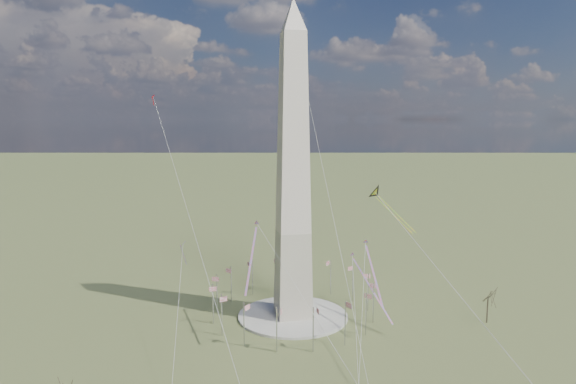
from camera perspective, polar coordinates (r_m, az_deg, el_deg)
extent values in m
plane|color=#3F5229|center=(173.58, 0.55, -13.72)|extent=(2000.00, 2000.00, 0.00)
cylinder|color=#B5B2A6|center=(173.44, 0.55, -13.59)|extent=(36.00, 36.00, 0.80)
pyramid|color=beige|center=(164.22, 0.60, 19.08)|extent=(9.90, 9.90, 10.00)
cylinder|color=silver|center=(178.41, 8.89, -10.98)|extent=(0.36, 0.36, 13.00)
cube|color=#AB161A|center=(177.92, 8.77, -9.23)|extent=(2.40, 0.08, 1.50)
cylinder|color=silver|center=(186.61, 7.21, -10.08)|extent=(0.36, 0.36, 13.00)
cube|color=#AB161A|center=(185.97, 6.97, -8.43)|extent=(2.25, 0.99, 1.50)
cylinder|color=silver|center=(192.57, 4.77, -9.46)|extent=(0.36, 0.36, 13.00)
cube|color=#AB161A|center=(191.64, 4.44, -7.89)|extent=(1.75, 1.75, 1.50)
cylinder|color=silver|center=(195.62, 1.89, -9.16)|extent=(0.36, 0.36, 13.00)
cube|color=#AB161A|center=(194.31, 1.52, -7.65)|extent=(0.99, 2.25, 1.50)
cylinder|color=silver|center=(195.43, -1.12, -9.17)|extent=(0.36, 0.36, 13.00)
cube|color=#AB161A|center=(193.70, -1.50, -7.70)|extent=(0.08, 2.40, 1.50)
cylinder|color=silver|center=(192.03, -3.96, -9.51)|extent=(0.36, 0.36, 13.00)
cube|color=#AB161A|center=(189.87, -4.32, -8.05)|extent=(0.99, 2.25, 1.50)
cylinder|color=silver|center=(185.77, -6.33, -10.15)|extent=(0.36, 0.36, 13.00)
cube|color=#AB161A|center=(183.23, -6.62, -8.68)|extent=(1.75, 1.75, 1.50)
cylinder|color=silver|center=(177.38, -7.91, -11.07)|extent=(0.36, 0.36, 13.00)
cube|color=#AB161A|center=(174.55, -8.08, -9.56)|extent=(2.25, 0.99, 1.50)
cylinder|color=silver|center=(167.91, -8.34, -12.20)|extent=(0.36, 0.36, 13.00)
cube|color=#AB161A|center=(164.92, -8.35, -10.63)|extent=(2.40, 0.08, 1.50)
cylinder|color=silver|center=(158.75, -7.37, -13.40)|extent=(0.36, 0.36, 13.00)
cube|color=#AB161A|center=(155.80, -7.19, -11.74)|extent=(2.25, 0.99, 1.50)
cylinder|color=silver|center=(151.46, -4.91, -14.44)|extent=(0.36, 0.36, 13.00)
cube|color=#AB161A|center=(148.77, -4.53, -12.67)|extent=(1.75, 1.75, 1.50)
cylinder|color=silver|center=(147.50, -1.26, -15.05)|extent=(0.36, 0.36, 13.00)
cube|color=#AB161A|center=(145.26, -0.75, -13.17)|extent=(0.99, 2.25, 1.50)
cylinder|color=silver|center=(147.75, 2.81, -15.02)|extent=(0.36, 0.36, 13.00)
cube|color=#AB161A|center=(146.07, 3.34, -13.06)|extent=(0.08, 2.40, 1.50)
cylinder|color=silver|center=(152.15, 6.36, -14.36)|extent=(0.36, 0.36, 13.00)
cube|color=#AB161A|center=(151.02, 6.78, -12.38)|extent=(0.99, 2.25, 1.50)
cylinder|color=silver|center=(159.73, 8.66, -13.29)|extent=(0.36, 0.36, 13.00)
cube|color=#AB161A|center=(159.01, 8.90, -11.36)|extent=(1.75, 1.75, 1.50)
cylinder|color=silver|center=(169.00, 9.47, -12.09)|extent=(0.36, 0.36, 13.00)
cube|color=#AB161A|center=(168.50, 9.52, -10.24)|extent=(2.25, 0.99, 1.50)
cylinder|color=#483D2C|center=(179.38, 21.27, -12.22)|extent=(0.38, 0.38, 7.82)
cube|color=orange|center=(175.95, 11.98, -2.38)|extent=(8.56, 13.12, 10.70)
cube|color=orange|center=(174.36, 11.63, -2.47)|extent=(8.56, 13.12, 10.70)
cube|color=#3A176A|center=(171.52, -11.58, -5.70)|extent=(1.99, 2.85, 2.15)
cube|color=#FF3C28|center=(172.38, -11.55, -6.85)|extent=(2.09, 2.14, 7.42)
cube|color=#FF3C28|center=(161.42, 9.53, -9.04)|extent=(3.01, 21.05, 13.23)
cube|color=#FF3C28|center=(152.21, -4.11, -7.45)|extent=(7.04, 22.21, 14.38)
cube|color=#FF3C28|center=(168.47, 9.30, -10.64)|extent=(5.46, 22.91, 14.59)
cube|color=red|center=(197.39, -14.77, 10.24)|extent=(1.14, 1.53, 1.43)
cube|color=red|center=(197.33, -14.75, 9.79)|extent=(0.50, 1.25, 3.26)
cube|color=white|center=(209.74, 1.96, 11.73)|extent=(1.62, 1.73, 1.77)
cube|color=white|center=(209.62, 1.96, 11.20)|extent=(0.39, 1.54, 4.06)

